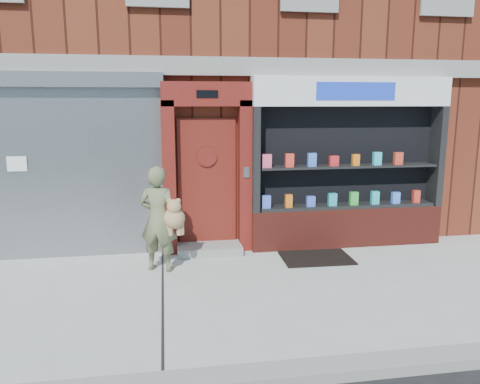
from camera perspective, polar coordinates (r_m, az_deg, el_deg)
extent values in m
plane|color=#9E9E99|center=(6.71, 4.23, -11.68)|extent=(80.00, 80.00, 0.00)
cube|color=gray|center=(4.84, 10.56, -20.59)|extent=(60.00, 0.30, 0.12)
cube|color=#551F13|center=(12.19, -2.37, 17.67)|extent=(12.00, 8.00, 8.00)
cube|color=gray|center=(8.09, 1.29, 15.02)|extent=(12.00, 0.16, 0.30)
cube|color=gray|center=(8.18, -19.93, 2.03)|extent=(3.00, 0.10, 2.80)
cube|color=slate|center=(8.05, -20.73, 12.71)|extent=(3.10, 0.30, 0.24)
cube|color=white|center=(8.28, -25.55, 3.11)|extent=(0.30, 0.01, 0.24)
cube|color=#4E100D|center=(7.98, -8.63, 1.62)|extent=(0.22, 0.28, 2.60)
cube|color=#4E100D|center=(8.09, 0.61, 1.88)|extent=(0.22, 0.28, 2.60)
cube|color=#4E100D|center=(7.91, -4.11, 11.82)|extent=(1.50, 0.28, 0.40)
cube|color=black|center=(7.76, -4.01, 11.84)|extent=(0.35, 0.01, 0.12)
cube|color=#5D1811|center=(8.13, -4.04, 1.19)|extent=(1.00, 0.06, 2.20)
cylinder|color=black|center=(8.03, -4.06, 4.30)|extent=(0.28, 0.02, 0.28)
cylinder|color=#4E100D|center=(8.02, -4.05, 4.30)|extent=(0.34, 0.02, 0.34)
cube|color=gray|center=(8.14, -3.76, -6.96)|extent=(1.10, 0.55, 0.15)
cube|color=slate|center=(7.93, 0.80, 2.43)|extent=(0.10, 0.02, 0.18)
cube|color=maroon|center=(8.74, 12.74, -4.08)|extent=(3.50, 0.40, 0.70)
cube|color=black|center=(8.02, 1.82, 3.96)|extent=(0.12, 0.40, 1.80)
cube|color=black|center=(9.28, 22.82, 4.06)|extent=(0.12, 0.40, 1.80)
cube|color=black|center=(8.68, 12.63, 4.23)|extent=(3.30, 0.03, 1.80)
cube|color=black|center=(8.65, 12.84, -1.65)|extent=(3.20, 0.36, 0.06)
cube|color=black|center=(8.53, 13.05, 3.08)|extent=(3.20, 0.36, 0.04)
cube|color=white|center=(8.45, 13.43, 11.84)|extent=(3.50, 0.40, 0.50)
cube|color=#1A37C3|center=(8.26, 13.99, 11.84)|extent=(1.40, 0.01, 0.30)
cube|color=#4260E2|center=(8.10, 3.22, -1.21)|extent=(0.15, 0.09, 0.22)
cube|color=orange|center=(8.20, 5.95, -1.09)|extent=(0.12, 0.09, 0.23)
cube|color=blue|center=(8.32, 8.61, -1.13)|extent=(0.15, 0.09, 0.19)
cube|color=teal|center=(8.44, 11.20, -0.91)|extent=(0.15, 0.09, 0.22)
cube|color=green|center=(8.59, 13.70, -0.77)|extent=(0.14, 0.09, 0.23)
cube|color=#24ADB5|center=(8.75, 16.12, -0.68)|extent=(0.14, 0.09, 0.23)
cube|color=#4576ED|center=(8.93, 18.43, -0.67)|extent=(0.14, 0.09, 0.21)
cube|color=red|center=(9.12, 20.67, -0.51)|extent=(0.12, 0.09, 0.23)
cube|color=#F15077|center=(7.98, 3.27, 3.80)|extent=(0.16, 0.09, 0.23)
cube|color=red|center=(8.08, 6.05, 3.85)|extent=(0.14, 0.09, 0.23)
cube|color=#3F6AD7|center=(8.19, 8.75, 3.90)|extent=(0.14, 0.09, 0.23)
cube|color=red|center=(8.33, 11.37, 3.73)|extent=(0.16, 0.09, 0.18)
cube|color=orange|center=(8.48, 13.91, 3.82)|extent=(0.12, 0.09, 0.20)
cube|color=#29BED1|center=(8.64, 16.36, 3.93)|extent=(0.14, 0.09, 0.23)
cube|color=red|center=(8.82, 18.71, 3.89)|extent=(0.15, 0.09, 0.22)
imported|color=#626945|center=(7.25, -9.92, -3.25)|extent=(0.70, 0.58, 1.63)
sphere|color=#A27851|center=(7.16, -8.01, -3.19)|extent=(0.32, 0.32, 0.32)
sphere|color=#A27851|center=(7.07, -8.04, -1.76)|extent=(0.22, 0.22, 0.22)
sphere|color=#A27851|center=(7.05, -8.58, -1.09)|extent=(0.08, 0.08, 0.08)
sphere|color=#A27851|center=(7.05, -7.53, -1.06)|extent=(0.08, 0.08, 0.08)
cylinder|color=#A27851|center=(7.21, -8.83, -4.47)|extent=(0.08, 0.08, 0.19)
cylinder|color=#A27851|center=(7.21, -7.11, -4.41)|extent=(0.08, 0.08, 0.19)
cylinder|color=#A27851|center=(7.18, -8.49, -4.50)|extent=(0.08, 0.08, 0.19)
cylinder|color=#A27851|center=(7.19, -7.45, -4.47)|extent=(0.08, 0.08, 0.19)
cube|color=black|center=(7.98, 9.28, -7.92)|extent=(1.17, 0.84, 0.03)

